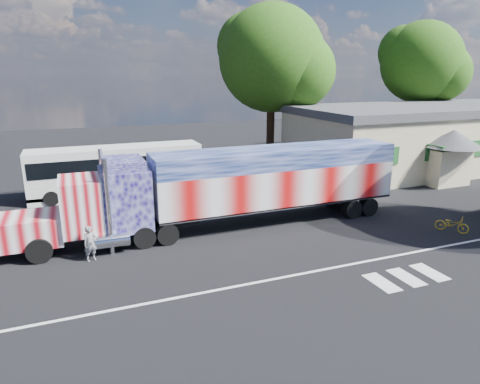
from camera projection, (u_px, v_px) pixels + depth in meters
name	position (u px, v px, depth m)	size (l,w,h in m)	color
ground	(264.00, 248.00, 19.82)	(100.00, 100.00, 0.00)	black
lane_markings	(342.00, 276.00, 17.05)	(30.00, 2.67, 0.01)	silver
semi_truck	(232.00, 186.00, 21.91)	(20.29, 3.20, 4.32)	black
coach_bus	(117.00, 170.00, 28.07)	(10.94, 2.55, 3.18)	silver
hall_building	(425.00, 137.00, 35.92)	(22.40, 12.80, 5.20)	beige
woman	(90.00, 244.00, 18.27)	(0.57, 0.37, 1.56)	slate
bicycle	(452.00, 224.00, 21.67)	(0.55, 1.59, 0.83)	gold
tree_far_ne	(423.00, 63.00, 41.74)	(8.20, 7.81, 12.69)	black
tree_ne_a	(274.00, 59.00, 36.56)	(9.54, 9.09, 13.51)	black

